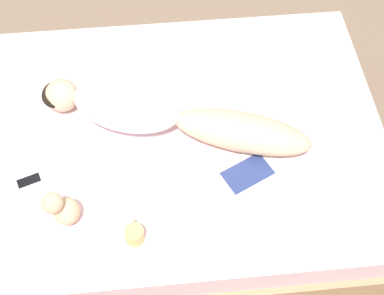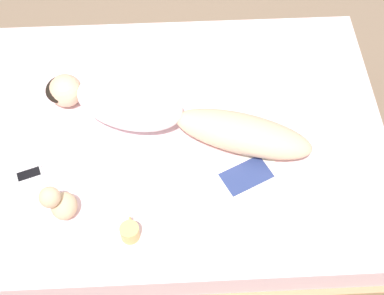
% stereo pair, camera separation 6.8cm
% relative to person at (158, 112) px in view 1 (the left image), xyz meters
% --- Properties ---
extents(ground_plane, '(12.00, 12.00, 0.00)m').
position_rel_person_xyz_m(ground_plane, '(-0.05, -0.03, -0.66)').
color(ground_plane, '#7A6651').
extents(bed, '(1.64, 2.25, 0.56)m').
position_rel_person_xyz_m(bed, '(-0.05, -0.03, -0.38)').
color(bed, tan).
rests_on(bed, ground_plane).
extents(person, '(0.64, 1.36, 0.24)m').
position_rel_person_xyz_m(person, '(0.00, 0.00, 0.00)').
color(person, '#DBB28E').
rests_on(person, bed).
extents(open_magazine, '(0.53, 0.48, 0.01)m').
position_rel_person_xyz_m(open_magazine, '(-0.42, -0.45, -0.10)').
color(open_magazine, silver).
rests_on(open_magazine, bed).
extents(coffee_mug, '(0.12, 0.08, 0.08)m').
position_rel_person_xyz_m(coffee_mug, '(-0.61, 0.14, -0.06)').
color(coffee_mug, tan).
rests_on(coffee_mug, bed).
extents(cell_phone, '(0.10, 0.14, 0.01)m').
position_rel_person_xyz_m(cell_phone, '(-0.27, 0.63, -0.10)').
color(cell_phone, silver).
rests_on(cell_phone, bed).
extents(plush_toy, '(0.13, 0.15, 0.19)m').
position_rel_person_xyz_m(plush_toy, '(-0.48, 0.45, -0.02)').
color(plush_toy, '#D1B289').
rests_on(plush_toy, bed).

